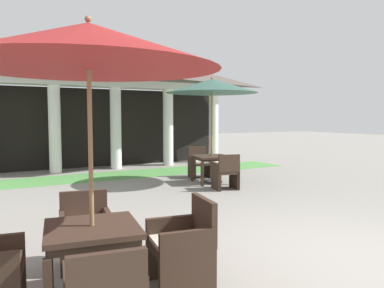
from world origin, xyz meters
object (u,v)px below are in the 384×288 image
Objects in this scene: patio_table_near_foreground at (212,160)px; patio_table_mid_left at (92,237)px; patio_chair_near_foreground_south at (226,173)px; patio_chair_near_foreground_north at (200,164)px; patio_chair_mid_left_north at (85,231)px; patio_umbrella_mid_left at (88,48)px; patio_chair_mid_left_east at (183,246)px; patio_umbrella_near_foreground at (212,87)px.

patio_table_mid_left is (-4.37, -4.81, -0.00)m from patio_table_near_foreground.
patio_table_near_foreground is 0.98m from patio_chair_near_foreground_south.
patio_chair_near_foreground_north is 6.56m from patio_chair_mid_left_north.
patio_umbrella_mid_left is (-4.19, -3.87, 1.96)m from patio_chair_near_foreground_south.
patio_chair_mid_left_north is (0.14, 0.89, -1.96)m from patio_umbrella_mid_left.
patio_chair_near_foreground_north is at bearing 78.87° from patio_table_near_foreground.
patio_chair_near_foreground_south is 5.02m from patio_chair_mid_left_north.
patio_umbrella_mid_left reaches higher than patio_chair_mid_left_east.
patio_chair_mid_left_north is (-4.23, -3.92, -0.22)m from patio_table_near_foreground.
patio_chair_near_foreground_south is at bearing -101.13° from patio_umbrella_near_foreground.
patio_umbrella_near_foreground is 2.87× the size of patio_table_mid_left.
patio_chair_near_foreground_south is (-0.18, -0.94, -2.12)m from patio_umbrella_near_foreground.
patio_chair_mid_left_north is (-4.41, -4.86, 0.01)m from patio_chair_near_foreground_north.
patio_chair_near_foreground_south reaches higher than patio_table_near_foreground.
patio_chair_near_foreground_south is at bearing 42.76° from patio_table_mid_left.
patio_chair_mid_left_north reaches higher than patio_table_near_foreground.
patio_table_near_foreground is 5.77m from patio_chair_mid_left_north.
patio_chair_mid_left_east is at bearing -118.24° from patio_chair_near_foreground_south.
patio_umbrella_mid_left is at bearing 90.00° from patio_chair_mid_left_north.
patio_table_mid_left is at bearing -90.00° from patio_umbrella_mid_left.
patio_chair_mid_left_north is at bearing -137.18° from patio_umbrella_near_foreground.
patio_umbrella_mid_left is at bearing -126.12° from patio_chair_near_foreground_south.
patio_table_near_foreground is at bearing 90.00° from patio_chair_near_foreground_north.
patio_chair_near_foreground_north is 0.90× the size of patio_table_mid_left.
patio_umbrella_mid_left is at bearing 90.00° from patio_chair_mid_left_east.
patio_table_mid_left reaches higher than patio_table_near_foreground.
patio_umbrella_near_foreground reaches higher than patio_table_mid_left.
patio_chair_near_foreground_north is 1.02× the size of patio_chair_near_foreground_south.
patio_chair_near_foreground_south is 6.03m from patio_umbrella_mid_left.
patio_umbrella_mid_left is at bearing 90.00° from patio_table_mid_left.
patio_umbrella_near_foreground reaches higher than patio_chair_mid_left_north.
patio_chair_mid_left_north is at bearing 80.92° from patio_umbrella_mid_left.
patio_chair_near_foreground_south is at bearing 42.76° from patio_umbrella_mid_left.
patio_chair_near_foreground_south is (-0.37, -1.88, 0.01)m from patio_chair_near_foreground_north.
patio_table_near_foreground is 6.50m from patio_table_mid_left.
patio_chair_near_foreground_south is at bearing 90.00° from patio_chair_near_foreground_north.
patio_table_mid_left is at bearing -126.12° from patio_chair_near_foreground_south.
patio_umbrella_near_foreground is at bearing 90.00° from patio_chair_near_foreground_south.
patio_table_mid_left is 1.75m from patio_umbrella_mid_left.
patio_umbrella_near_foreground is at bearing 82.87° from patio_table_near_foreground.
patio_chair_near_foreground_south is 0.32× the size of patio_umbrella_mid_left.
patio_chair_near_foreground_south is at bearing -101.13° from patio_table_near_foreground.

